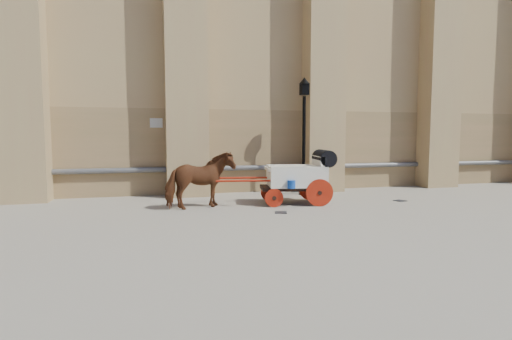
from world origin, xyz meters
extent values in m
plane|color=gray|center=(0.00, 0.00, 0.00)|extent=(90.00, 90.00, 0.00)
cube|color=#9C7851|center=(2.00, 4.15, 1.50)|extent=(44.00, 0.35, 3.00)
cylinder|color=#59595B|center=(2.00, 3.88, 0.90)|extent=(42.00, 0.18, 0.18)
cube|color=beige|center=(-2.00, 3.97, 2.50)|extent=(0.42, 0.04, 0.32)
imported|color=brown|center=(-0.86, 1.12, 0.81)|extent=(2.08, 1.35, 1.62)
cube|color=black|center=(1.98, 1.21, 0.49)|extent=(2.09, 1.20, 0.11)
cube|color=white|center=(2.07, 1.20, 0.85)|extent=(1.86, 1.37, 0.63)
cube|color=white|center=(2.74, 1.09, 1.21)|extent=(0.31, 1.13, 0.49)
cube|color=white|center=(1.32, 1.32, 1.07)|extent=(0.47, 1.02, 0.09)
cylinder|color=black|center=(2.91, 1.06, 1.39)|extent=(0.67, 1.18, 0.50)
cylinder|color=#AD200C|center=(2.56, 0.56, 0.40)|extent=(0.80, 0.18, 0.81)
cylinder|color=#AD200C|center=(2.74, 1.65, 0.40)|extent=(0.80, 0.18, 0.81)
cylinder|color=#AD200C|center=(1.23, 0.77, 0.27)|extent=(0.54, 0.14, 0.54)
cylinder|color=#AD200C|center=(1.41, 1.86, 0.27)|extent=(0.54, 0.14, 0.54)
cylinder|color=#AD200C|center=(0.46, 1.05, 0.76)|extent=(2.13, 0.40, 0.06)
cylinder|color=#AD200C|center=(0.59, 1.84, 0.76)|extent=(2.13, 0.40, 0.06)
cylinder|color=#1446AF|center=(1.71, 0.62, 0.67)|extent=(0.23, 0.23, 0.23)
cylinder|color=black|center=(2.98, 2.91, 1.71)|extent=(0.11, 0.11, 3.43)
cone|color=black|center=(2.98, 2.91, 0.17)|extent=(0.34, 0.34, 0.34)
cube|color=black|center=(2.98, 2.91, 3.67)|extent=(0.27, 0.27, 0.40)
cone|color=black|center=(2.98, 2.91, 3.95)|extent=(0.38, 0.38, 0.23)
cube|color=black|center=(1.17, -0.06, 0.01)|extent=(0.40, 0.40, 0.01)
cube|color=black|center=(5.44, 0.80, 0.01)|extent=(0.40, 0.40, 0.01)
camera|label=1|loc=(-2.16, -10.16, 2.09)|focal=28.00mm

